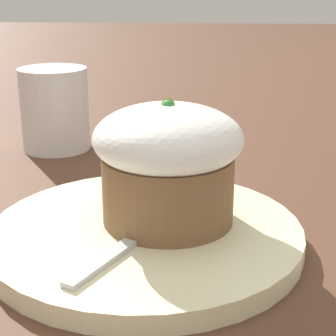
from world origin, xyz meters
TOP-DOWN VIEW (x-y plane):
  - ground_plane at (0.00, 0.00)m, footprint 4.00×4.00m
  - dessert_plate at (0.00, 0.00)m, footprint 0.23×0.23m
  - carrot_cake at (0.01, -0.02)m, footprint 0.11×0.11m
  - spoon at (-0.01, -0.00)m, footprint 0.12×0.08m
  - coffee_cup at (0.24, 0.13)m, footprint 0.11×0.08m

SIDE VIEW (x-z plane):
  - ground_plane at x=0.00m, z-range 0.00..0.00m
  - dessert_plate at x=0.00m, z-range 0.00..0.01m
  - spoon at x=-0.01m, z-range 0.01..0.02m
  - coffee_cup at x=0.24m, z-range 0.00..0.09m
  - carrot_cake at x=0.01m, z-range 0.02..0.11m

